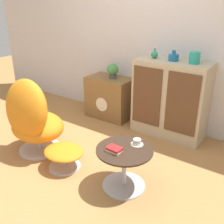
# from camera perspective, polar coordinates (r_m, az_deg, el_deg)

# --- Properties ---
(ground_plane) EXTENTS (12.00, 12.00, 0.00)m
(ground_plane) POSITION_cam_1_polar(r_m,az_deg,el_deg) (3.06, -7.97, -11.52)
(ground_plane) COLOR #A87542
(wall_back) EXTENTS (6.40, 0.06, 2.60)m
(wall_back) POSITION_cam_1_polar(r_m,az_deg,el_deg) (3.83, 7.76, 16.68)
(wall_back) COLOR silver
(wall_back) RESTS_ON ground_plane
(sideboard) EXTENTS (0.96, 0.45, 1.02)m
(sideboard) POSITION_cam_1_polar(r_m,az_deg,el_deg) (3.57, 12.58, 2.78)
(sideboard) COLOR tan
(sideboard) RESTS_ON ground_plane
(tv_console) EXTENTS (0.70, 0.43, 0.64)m
(tv_console) POSITION_cam_1_polar(r_m,az_deg,el_deg) (4.10, -0.48, 3.21)
(tv_console) COLOR brown
(tv_console) RESTS_ON ground_plane
(egg_chair) EXTENTS (0.72, 0.67, 0.96)m
(egg_chair) POSITION_cam_1_polar(r_m,az_deg,el_deg) (3.20, -17.01, -1.35)
(egg_chair) COLOR #B7B7BC
(egg_chair) RESTS_ON ground_plane
(ottoman) EXTENTS (0.46, 0.39, 0.25)m
(ottoman) POSITION_cam_1_polar(r_m,az_deg,el_deg) (2.96, -10.44, -8.95)
(ottoman) COLOR #B7B7BC
(ottoman) RESTS_ON ground_plane
(coffee_table) EXTENTS (0.55, 0.55, 0.43)m
(coffee_table) POSITION_cam_1_polar(r_m,az_deg,el_deg) (2.60, 2.66, -11.46)
(coffee_table) COLOR #B7B7BC
(coffee_table) RESTS_ON ground_plane
(vase_leftmost) EXTENTS (0.09, 0.09, 0.13)m
(vase_leftmost) POSITION_cam_1_polar(r_m,az_deg,el_deg) (3.53, 9.25, 12.23)
(vase_leftmost) COLOR #2D8E6B
(vase_leftmost) RESTS_ON sideboard
(vase_inner_left) EXTENTS (0.13, 0.13, 0.13)m
(vase_inner_left) POSITION_cam_1_polar(r_m,az_deg,el_deg) (3.43, 13.24, 11.54)
(vase_inner_left) COLOR #196699
(vase_inner_left) RESTS_ON sideboard
(vase_inner_right) EXTENTS (0.13, 0.13, 0.14)m
(vase_inner_right) POSITION_cam_1_polar(r_m,az_deg,el_deg) (3.34, 17.55, 11.21)
(vase_inner_right) COLOR teal
(vase_inner_right) RESTS_ON sideboard
(potted_plant) EXTENTS (0.17, 0.17, 0.22)m
(potted_plant) POSITION_cam_1_polar(r_m,az_deg,el_deg) (3.94, 0.16, 9.07)
(potted_plant) COLOR #4C4C51
(potted_plant) RESTS_ON tv_console
(teacup) EXTENTS (0.13, 0.13, 0.06)m
(teacup) POSITION_cam_1_polar(r_m,az_deg,el_deg) (2.57, 5.47, -6.60)
(teacup) COLOR silver
(teacup) RESTS_ON coffee_table
(book_stack) EXTENTS (0.15, 0.11, 0.04)m
(book_stack) POSITION_cam_1_polar(r_m,az_deg,el_deg) (2.45, 0.49, -8.15)
(book_stack) COLOR beige
(book_stack) RESTS_ON coffee_table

